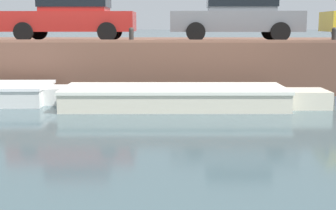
{
  "coord_description": "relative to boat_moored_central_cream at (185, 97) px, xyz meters",
  "views": [
    {
      "loc": [
        0.21,
        -1.05,
        2.08
      ],
      "look_at": [
        0.05,
        4.44,
        1.13
      ],
      "focal_mm": 50.0,
      "sensor_mm": 36.0,
      "label": 1
    }
  ],
  "objects": [
    {
      "name": "far_quay_wall",
      "position": [
        -0.3,
        4.98,
        0.52
      ],
      "size": [
        60.0,
        6.0,
        1.56
      ],
      "primitive_type": "cube",
      "color": "brown",
      "rests_on": "ground"
    },
    {
      "name": "mooring_bollard_mid",
      "position": [
        -1.6,
        2.23,
        1.54
      ],
      "size": [
        0.15,
        0.15,
        0.45
      ],
      "color": "#2D2B28",
      "rests_on": "far_quay_wall"
    },
    {
      "name": "car_centre_grey",
      "position": [
        1.71,
        3.76,
        2.15
      ],
      "size": [
        4.21,
        2.07,
        1.54
      ],
      "color": "slate",
      "rests_on": "far_quay_wall"
    },
    {
      "name": "mooring_bollard_east",
      "position": [
        4.38,
        2.23,
        1.54
      ],
      "size": [
        0.15,
        0.15,
        0.45
      ],
      "color": "#2D2B28",
      "rests_on": "far_quay_wall"
    },
    {
      "name": "far_wall_coping",
      "position": [
        -0.3,
        2.1,
        1.34
      ],
      "size": [
        60.0,
        0.24,
        0.08
      ],
      "primitive_type": "cube",
      "color": "brown",
      "rests_on": "far_quay_wall"
    },
    {
      "name": "ground_plane",
      "position": [
        -0.3,
        -4.37,
        -0.26
      ],
      "size": [
        400.0,
        400.0,
        0.0
      ],
      "primitive_type": "plane",
      "color": "#3D5156"
    },
    {
      "name": "car_left_inner_red",
      "position": [
        -3.7,
        3.76,
        2.15
      ],
      "size": [
        4.27,
        1.95,
        1.54
      ],
      "color": "#B2231E",
      "rests_on": "far_quay_wall"
    },
    {
      "name": "boat_moored_central_cream",
      "position": [
        0.0,
        0.0,
        0.0
      ],
      "size": [
        6.75,
        2.12,
        0.52
      ],
      "color": "silver",
      "rests_on": "ground"
    }
  ]
}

